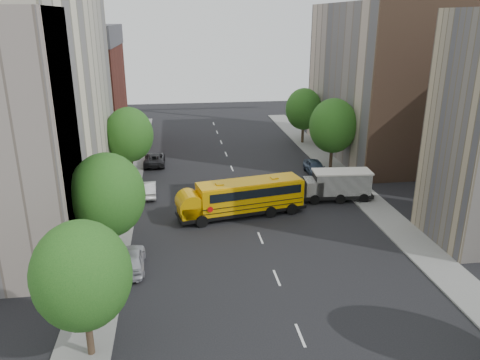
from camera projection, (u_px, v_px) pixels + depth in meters
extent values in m
plane|color=black|center=(256.00, 227.00, 38.53)|extent=(120.00, 120.00, 0.00)
cube|color=slate|center=(119.00, 211.00, 41.66)|extent=(3.00, 80.00, 0.12)
cube|color=slate|center=(365.00, 198.00, 44.71)|extent=(3.00, 80.00, 0.12)
cube|color=silver|center=(239.00, 186.00, 47.88)|extent=(0.15, 64.00, 0.01)
cube|color=beige|center=(30.00, 99.00, 38.46)|extent=(10.00, 26.00, 20.00)
cube|color=maroon|center=(82.00, 98.00, 60.18)|extent=(10.00, 15.00, 13.00)
cube|color=#B8A18F|center=(375.00, 82.00, 56.64)|extent=(10.00, 22.00, 18.00)
cube|color=brown|center=(420.00, 96.00, 46.36)|extent=(10.10, 0.30, 18.00)
cylinder|color=yellow|center=(427.00, 8.00, 62.64)|extent=(1.00, 1.00, 35.00)
cylinder|color=#38281C|center=(89.00, 333.00, 23.54)|extent=(0.36, 0.36, 2.70)
ellipsoid|color=#124513|center=(82.00, 275.00, 22.45)|extent=(4.80, 4.80, 5.52)
cylinder|color=#38281C|center=(112.00, 242.00, 32.86)|extent=(0.36, 0.36, 2.88)
ellipsoid|color=#124513|center=(107.00, 195.00, 31.70)|extent=(5.12, 5.12, 5.89)
cylinder|color=#38281C|center=(132.00, 166.00, 49.70)|extent=(0.36, 0.36, 2.81)
ellipsoid|color=#124513|center=(129.00, 135.00, 48.57)|extent=(4.99, 4.99, 5.74)
cylinder|color=#38281C|center=(331.00, 157.00, 52.59)|extent=(0.36, 0.36, 2.95)
ellipsoid|color=#124513|center=(333.00, 126.00, 51.40)|extent=(5.25, 5.25, 6.04)
cylinder|color=#38281C|center=(303.00, 133.00, 63.84)|extent=(0.36, 0.36, 2.74)
ellipsoid|color=#124513|center=(304.00, 109.00, 62.74)|extent=(4.86, 4.86, 5.59)
cube|color=black|center=(242.00, 209.00, 40.71)|extent=(11.51, 4.65, 0.30)
cube|color=#DF9C04|center=(249.00, 194.00, 40.49)|extent=(9.34, 4.18, 2.31)
cube|color=#DF9C04|center=(190.00, 210.00, 39.09)|extent=(2.21, 2.61, 1.00)
cube|color=black|center=(202.00, 195.00, 39.01)|extent=(0.93, 2.36, 1.20)
cube|color=#DF9C04|center=(250.00, 182.00, 40.11)|extent=(9.30, 3.98, 0.14)
cube|color=black|center=(252.00, 189.00, 40.39)|extent=(8.56, 4.09, 0.75)
cube|color=black|center=(249.00, 203.00, 40.76)|extent=(9.35, 4.24, 0.06)
cube|color=black|center=(249.00, 199.00, 40.62)|extent=(9.35, 4.24, 0.06)
cube|color=#DF9C04|center=(297.00, 188.00, 41.90)|extent=(0.63, 2.49, 2.31)
cube|color=#DF9C04|center=(219.00, 184.00, 39.24)|extent=(0.71, 0.71, 0.10)
cube|color=#DF9C04|center=(274.00, 178.00, 40.78)|extent=(0.71, 0.71, 0.10)
cylinder|color=#DF9C04|center=(190.00, 204.00, 38.92)|extent=(2.51, 2.67, 2.11)
cylinder|color=red|center=(210.00, 210.00, 38.20)|extent=(0.50, 0.13, 0.50)
cylinder|color=black|center=(202.00, 222.00, 38.40)|extent=(1.04, 0.49, 1.00)
cylinder|color=black|center=(195.00, 210.00, 40.64)|extent=(1.04, 0.49, 1.00)
cylinder|color=black|center=(271.00, 212.00, 40.28)|extent=(1.04, 0.49, 1.00)
cylinder|color=black|center=(260.00, 202.00, 42.52)|extent=(1.04, 0.49, 1.00)
cylinder|color=black|center=(292.00, 209.00, 40.90)|extent=(1.04, 0.49, 1.00)
cylinder|color=black|center=(280.00, 199.00, 43.14)|extent=(1.04, 0.49, 1.00)
cube|color=black|center=(335.00, 194.00, 44.16)|extent=(6.87, 2.75, 0.34)
cube|color=white|center=(342.00, 182.00, 43.81)|extent=(5.30, 2.52, 2.01)
cube|color=white|center=(310.00, 186.00, 43.74)|extent=(1.73, 2.24, 1.34)
cube|color=silver|center=(343.00, 172.00, 43.46)|extent=(5.53, 2.65, 0.13)
cylinder|color=black|center=(312.00, 200.00, 42.99)|extent=(0.96, 0.35, 0.94)
cylinder|color=black|center=(307.00, 191.00, 45.10)|extent=(0.96, 0.35, 0.94)
cylinder|color=black|center=(341.00, 199.00, 43.15)|extent=(0.96, 0.35, 0.94)
cylinder|color=black|center=(335.00, 191.00, 45.26)|extent=(0.96, 0.35, 0.94)
cylinder|color=black|center=(367.00, 199.00, 43.30)|extent=(0.96, 0.35, 0.94)
cylinder|color=black|center=(360.00, 190.00, 45.41)|extent=(0.96, 0.35, 0.94)
imported|color=#B2B2B9|center=(131.00, 259.00, 31.89)|extent=(1.90, 4.51, 1.52)
imported|color=silver|center=(148.00, 189.00, 45.13)|extent=(1.60, 4.22, 1.38)
imported|color=black|center=(154.00, 159.00, 54.67)|extent=(2.39, 5.17, 1.44)
imported|color=#35455D|center=(315.00, 167.00, 51.29)|extent=(1.87, 4.57, 1.55)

